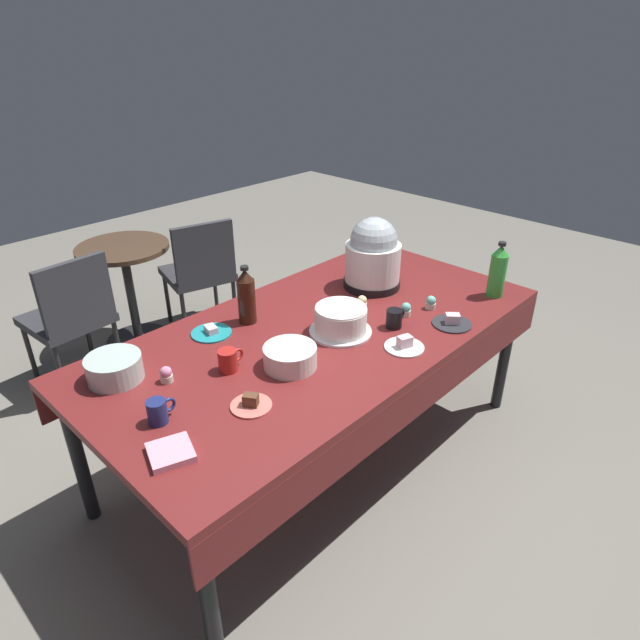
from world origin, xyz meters
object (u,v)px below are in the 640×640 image
at_px(frosted_layer_cake, 341,321).
at_px(dessert_plate_coral, 251,404).
at_px(maroon_chair_right, 200,268).
at_px(round_cafe_table, 128,277).
at_px(soda_bottle_cola, 246,297).
at_px(slow_cooker, 373,255).
at_px(ceramic_snack_bowl, 290,357).
at_px(coffee_mug_red, 228,360).
at_px(cupcake_berry, 362,302).
at_px(cupcake_vanilla, 431,303).
at_px(maroon_chair_left, 71,313).
at_px(dessert_plate_teal, 211,332).
at_px(cupcake_mint, 166,375).
at_px(potluck_table, 320,341).
at_px(cupcake_lemon, 406,310).
at_px(dessert_plate_white, 404,345).
at_px(coffee_mug_black, 395,318).
at_px(soda_bottle_lime_soda, 498,271).
at_px(dessert_plate_charcoal, 452,322).
at_px(coffee_mug_navy, 158,411).
at_px(glass_salad_bowl, 114,368).

distance_m(frosted_layer_cake, dessert_plate_coral, 0.65).
relative_size(maroon_chair_right, round_cafe_table, 1.18).
bearing_deg(round_cafe_table, soda_bottle_cola, -95.12).
height_order(slow_cooker, dessert_plate_coral, slow_cooker).
distance_m(ceramic_snack_bowl, coffee_mug_red, 0.25).
bearing_deg(cupcake_berry, cupcake_vanilla, -46.79).
xyz_separation_m(maroon_chair_left, maroon_chair_right, (0.93, 0.00, 0.00)).
relative_size(dessert_plate_teal, round_cafe_table, 0.26).
bearing_deg(coffee_mug_red, cupcake_mint, 153.05).
relative_size(cupcake_mint, coffee_mug_red, 0.57).
bearing_deg(soda_bottle_cola, frosted_layer_cake, -60.01).
xyz_separation_m(potluck_table, maroon_chair_left, (-0.54, 1.53, -0.20)).
bearing_deg(round_cafe_table, ceramic_snack_bowl, -97.84).
bearing_deg(slow_cooker, cupcake_lemon, -114.27).
height_order(dessert_plate_white, coffee_mug_red, coffee_mug_red).
height_order(ceramic_snack_bowl, dessert_plate_coral, ceramic_snack_bowl).
bearing_deg(coffee_mug_black, soda_bottle_cola, 129.32).
bearing_deg(soda_bottle_lime_soda, slow_cooker, 123.57).
bearing_deg(dessert_plate_charcoal, potluck_table, 138.12).
bearing_deg(soda_bottle_cola, dessert_plate_white, -65.13).
height_order(potluck_table, cupcake_berry, cupcake_berry).
relative_size(slow_cooker, ceramic_snack_bowl, 1.73).
height_order(dessert_plate_charcoal, soda_bottle_lime_soda, soda_bottle_lime_soda).
distance_m(ceramic_snack_bowl, dessert_plate_teal, 0.46).
height_order(cupcake_vanilla, maroon_chair_right, maroon_chair_right).
bearing_deg(cupcake_berry, coffee_mug_black, -100.81).
xyz_separation_m(dessert_plate_teal, dessert_plate_charcoal, (0.83, -0.75, 0.00)).
bearing_deg(dessert_plate_coral, cupcake_mint, 108.93).
height_order(cupcake_lemon, maroon_chair_right, maroon_chair_right).
bearing_deg(dessert_plate_charcoal, round_cafe_table, 103.34).
bearing_deg(slow_cooker, dessert_plate_coral, -163.05).
distance_m(frosted_layer_cake, coffee_mug_navy, 0.92).
bearing_deg(ceramic_snack_bowl, coffee_mug_black, -10.76).
xyz_separation_m(cupcake_mint, soda_bottle_cola, (0.54, 0.15, 0.10)).
bearing_deg(dessert_plate_charcoal, cupcake_vanilla, 67.08).
distance_m(ceramic_snack_bowl, dessert_plate_white, 0.51).
bearing_deg(maroon_chair_left, coffee_mug_red, -88.28).
relative_size(dessert_plate_white, maroon_chair_right, 0.21).
xyz_separation_m(glass_salad_bowl, ceramic_snack_bowl, (0.54, -0.44, -0.00)).
height_order(dessert_plate_charcoal, cupcake_lemon, cupcake_lemon).
height_order(glass_salad_bowl, dessert_plate_white, glass_salad_bowl).
bearing_deg(coffee_mug_black, dessert_plate_charcoal, -41.69).
height_order(ceramic_snack_bowl, cupcake_lemon, ceramic_snack_bowl).
bearing_deg(round_cafe_table, cupcake_mint, -112.70).
relative_size(glass_salad_bowl, cupcake_berry, 3.25).
distance_m(dessert_plate_coral, cupcake_berry, 0.92).
xyz_separation_m(soda_bottle_lime_soda, maroon_chair_right, (-0.51, 1.93, -0.39)).
bearing_deg(cupcake_lemon, maroon_chair_left, 118.32).
bearing_deg(dessert_plate_white, potluck_table, 109.72).
relative_size(slow_cooker, dessert_plate_white, 2.19).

